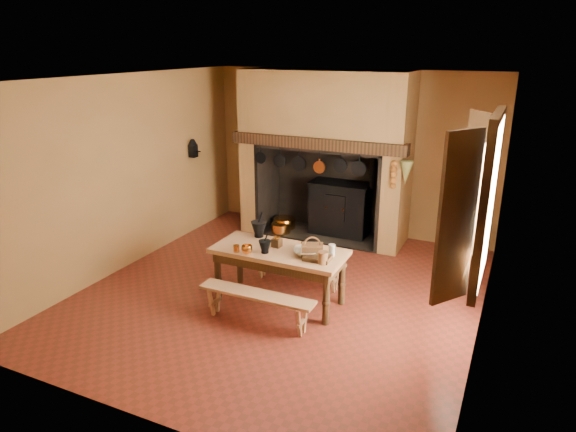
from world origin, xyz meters
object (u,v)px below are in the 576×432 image
Objects in this scene: work_table at (279,258)px; mixing_bowl at (306,252)px; wicker_basket at (312,250)px; iron_range at (340,208)px; bench_front at (257,301)px; coffee_grinder at (277,242)px.

mixing_bowl is (0.37, -0.01, 0.15)m from work_table.
mixing_bowl is at bearing -1.27° from work_table.
mixing_bowl is 0.09m from wicker_basket.
iron_range is 3.33m from bench_front.
work_table is at bearing 178.73° from mixing_bowl.
bench_front is at bearing -87.79° from iron_range.
wicker_basket is (0.45, -0.01, 0.20)m from work_table.
coffee_grinder is at bearing 133.04° from work_table.
coffee_grinder reaches higher than work_table.
wicker_basket is (0.52, -0.09, 0.02)m from coffee_grinder.
wicker_basket reaches higher than work_table.
wicker_basket is at bearing -1.84° from work_table.
bench_front is at bearing -121.59° from mixing_bowl.
wicker_basket is (0.08, -0.01, 0.04)m from mixing_bowl.
work_table is 0.40m from mixing_bowl.
iron_range is 5.14× the size of wicker_basket.
iron_range is at bearing 81.12° from wicker_basket.
mixing_bowl is at bearing -79.51° from iron_range.
coffee_grinder is at bearing 149.68° from wicker_basket.
work_table is 1.17× the size of bench_front.
iron_range is 2.71m from work_table.
bench_front is 4.64× the size of wicker_basket.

